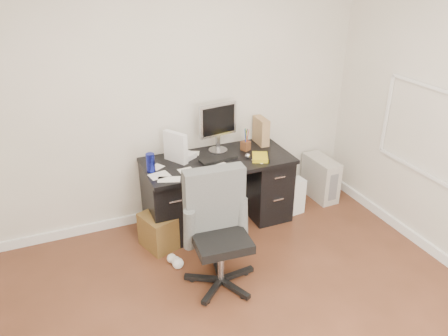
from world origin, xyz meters
The scene contains 17 objects.
room_shell centered at (0.03, 0.03, 1.66)m, with size 4.02×4.02×2.71m.
desk centered at (0.30, 1.65, 0.40)m, with size 1.50×0.70×0.75m.
loose_papers centered at (0.10, 1.60, 0.75)m, with size 1.10×0.60×0.00m, color silver, non-canonical shape.
lcd_monitor centered at (0.38, 1.83, 1.01)m, with size 0.42×0.24×0.53m, color #ABABB0, non-canonical shape.
keyboard centered at (0.30, 1.64, 0.76)m, with size 0.39×0.13×0.02m, color black.
computer_mouse centered at (0.59, 1.55, 0.78)m, with size 0.05×0.05×0.05m, color #ABABB0.
travel_mug centered at (-0.39, 1.64, 0.84)m, with size 0.08×0.08×0.18m, color navy.
white_binder centered at (-0.10, 1.77, 0.90)m, with size 0.12×0.27×0.31m, color white.
magazine_file centered at (0.89, 1.85, 0.89)m, with size 0.12×0.25×0.29m, color #A17B4E.
pen_cup centered at (0.66, 1.75, 0.87)m, with size 0.10×0.10×0.24m, color #532B17, non-canonical shape.
yellow_book centered at (0.70, 1.49, 0.77)m, with size 0.17×0.21×0.04m, color gold.
paper_remote centered at (0.23, 1.44, 0.76)m, with size 0.25×0.20×0.02m, color silver, non-canonical shape.
office_chair centered at (-0.05, 0.73, 0.52)m, with size 0.59×0.59×1.05m, color #494B49, non-canonical shape.
pc_tower centered at (1.62, 1.70, 0.25)m, with size 0.22×0.49×0.49m, color beige.
shopping_bag centered at (1.11, 1.51, 0.20)m, with size 0.30×0.21×0.40m, color white.
wicker_basket centered at (-0.36, 1.49, 0.17)m, with size 0.35×0.35×0.35m, color #503818.
desk_printer centered at (-0.15, 1.61, 0.09)m, with size 0.30×0.24×0.17m, color slate.
Camera 1 is at (-1.19, -2.06, 2.60)m, focal length 35.00 mm.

